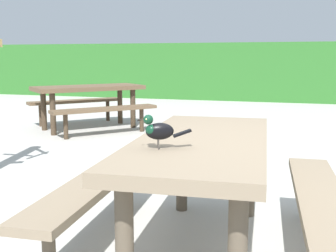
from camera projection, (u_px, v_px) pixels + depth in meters
hedge_wall at (289, 72)px, 11.80m from camera, size 28.00×1.29×1.62m
picnic_table_foreground at (202, 167)px, 2.58m from camera, size 1.79×1.85×0.74m
bird_grackle at (158, 130)px, 2.21m from camera, size 0.27×0.15×0.18m
picnic_table_mid_left at (89, 97)px, 7.15m from camera, size 2.39×2.39×0.74m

